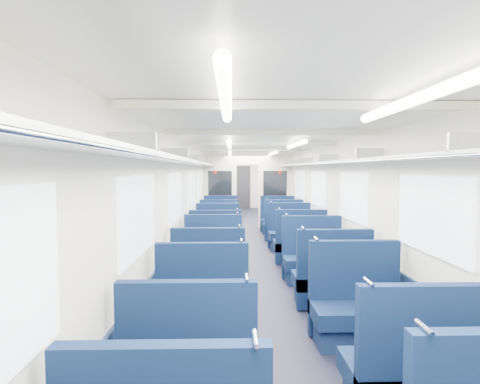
{
  "coord_description": "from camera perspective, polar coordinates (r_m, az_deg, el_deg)",
  "views": [
    {
      "loc": [
        -0.52,
        -8.68,
        1.86
      ],
      "look_at": [
        -0.25,
        2.93,
        1.14
      ],
      "focal_mm": 27.97,
      "sensor_mm": 36.0,
      "label": 1
    }
  ],
  "objects": [
    {
      "name": "floor",
      "position": [
        8.89,
        2.05,
        -8.53
      ],
      "size": [
        2.8,
        18.0,
        0.01
      ],
      "primitive_type": "cube",
      "color": "black",
      "rests_on": "ground"
    },
    {
      "name": "ceiling",
      "position": [
        8.71,
        2.08,
        6.77
      ],
      "size": [
        2.8,
        18.0,
        0.01
      ],
      "primitive_type": "cube",
      "color": "white",
      "rests_on": "wall_left"
    },
    {
      "name": "wall_left",
      "position": [
        8.75,
        -7.13,
        -0.97
      ],
      "size": [
        0.02,
        18.0,
        2.35
      ],
      "primitive_type": "cube",
      "color": "beige",
      "rests_on": "floor"
    },
    {
      "name": "dado_left",
      "position": [
        8.85,
        -6.99,
        -6.3
      ],
      "size": [
        0.03,
        17.9,
        0.7
      ],
      "primitive_type": "cube",
      "color": "#111F3B",
      "rests_on": "floor"
    },
    {
      "name": "wall_right",
      "position": [
        8.92,
        11.08,
        -0.93
      ],
      "size": [
        0.02,
        18.0,
        2.35
      ],
      "primitive_type": "cube",
      "color": "beige",
      "rests_on": "floor"
    },
    {
      "name": "dado_right",
      "position": [
        9.01,
        10.93,
        -6.16
      ],
      "size": [
        0.03,
        17.9,
        0.7
      ],
      "primitive_type": "cube",
      "color": "#111F3B",
      "rests_on": "floor"
    },
    {
      "name": "wall_far",
      "position": [
        17.7,
        0.33,
        1.32
      ],
      "size": [
        2.8,
        0.02,
        2.35
      ],
      "primitive_type": "cube",
      "color": "beige",
      "rests_on": "floor"
    },
    {
      "name": "luggage_rack_left",
      "position": [
        8.71,
        -5.94,
        4.27
      ],
      "size": [
        0.36,
        17.4,
        0.18
      ],
      "color": "#B2B5BA",
      "rests_on": "wall_left"
    },
    {
      "name": "luggage_rack_right",
      "position": [
        8.85,
        9.96,
        4.22
      ],
      "size": [
        0.36,
        17.4,
        0.18
      ],
      "color": "#B2B5BA",
      "rests_on": "wall_right"
    },
    {
      "name": "windows",
      "position": [
        8.25,
        2.26,
        0.49
      ],
      "size": [
        2.78,
        15.6,
        0.75
      ],
      "color": "white",
      "rests_on": "wall_left"
    },
    {
      "name": "ceiling_fittings",
      "position": [
        8.45,
        2.19,
        6.45
      ],
      "size": [
        2.7,
        16.06,
        0.11
      ],
      "color": "silver",
      "rests_on": "ceiling"
    },
    {
      "name": "end_door",
      "position": [
        17.65,
        0.34,
        0.74
      ],
      "size": [
        0.75,
        0.06,
        2.0
      ],
      "primitive_type": "cube",
      "color": "black",
      "rests_on": "floor"
    },
    {
      "name": "bulkhead",
      "position": [
        11.93,
        1.15,
        0.53
      ],
      "size": [
        2.8,
        0.1,
        2.35
      ],
      "color": "silver",
      "rests_on": "floor"
    },
    {
      "name": "seat_4",
      "position": [
        3.12,
        -7.66,
        -25.59
      ],
      "size": [
        0.99,
        0.55,
        1.11
      ],
      "color": "#0E2247",
      "rests_on": "floor"
    },
    {
      "name": "seat_5",
      "position": [
        3.29,
        25.37,
        -24.26
      ],
      "size": [
        0.99,
        0.55,
        1.11
      ],
      "color": "#0E2247",
      "rests_on": "floor"
    },
    {
      "name": "seat_6",
      "position": [
        4.1,
        -5.91,
        -18.22
      ],
      "size": [
        0.99,
        0.55,
        1.11
      ],
      "color": "#0E2247",
      "rests_on": "floor"
    },
    {
      "name": "seat_7",
      "position": [
        4.38,
        17.45,
        -16.91
      ],
      "size": [
        0.99,
        0.55,
        1.11
      ],
      "color": "#0E2247",
      "rests_on": "floor"
    },
    {
      "name": "seat_8",
      "position": [
        5.3,
        -4.78,
        -13.11
      ],
      "size": [
        0.99,
        0.55,
        1.11
      ],
      "color": "#0E2247",
      "rests_on": "floor"
    },
    {
      "name": "seat_9",
      "position": [
        5.32,
        13.77,
        -13.16
      ],
      "size": [
        0.99,
        0.55,
        1.11
      ],
      "color": "#0E2247",
      "rests_on": "floor"
    },
    {
      "name": "seat_10",
      "position": [
        6.45,
        -4.14,
        -10.08
      ],
      "size": [
        0.99,
        0.55,
        1.11
      ],
      "color": "#0E2247",
      "rests_on": "floor"
    },
    {
      "name": "seat_11",
      "position": [
        6.38,
        11.06,
        -10.29
      ],
      "size": [
        0.99,
        0.55,
        1.11
      ],
      "color": "#0E2247",
      "rests_on": "floor"
    },
    {
      "name": "seat_12",
      "position": [
        7.38,
        -3.78,
        -8.34
      ],
      "size": [
        0.99,
        0.55,
        1.11
      ],
      "color": "#0E2247",
      "rests_on": "floor"
    },
    {
      "name": "seat_13",
      "position": [
        7.53,
        9.09,
        -8.14
      ],
      "size": [
        0.99,
        0.55,
        1.11
      ],
      "color": "#0E2247",
      "rests_on": "floor"
    },
    {
      "name": "seat_14",
      "position": [
        8.53,
        -3.44,
        -6.72
      ],
      "size": [
        0.99,
        0.55,
        1.11
      ],
      "color": "#0E2247",
      "rests_on": "floor"
    },
    {
      "name": "seat_15",
      "position": [
        8.73,
        7.61,
        -6.51
      ],
      "size": [
        0.99,
        0.55,
        1.11
      ],
      "color": "#0E2247",
      "rests_on": "floor"
    },
    {
      "name": "seat_16",
      "position": [
        9.76,
        -3.17,
        -5.42
      ],
      "size": [
        0.99,
        0.55,
        1.11
      ],
      "color": "#0E2247",
      "rests_on": "floor"
    },
    {
      "name": "seat_17",
      "position": [
        9.86,
        6.56,
        -5.35
      ],
      "size": [
        0.99,
        0.55,
        1.11
      ],
      "color": "#0E2247",
      "rests_on": "floor"
    },
    {
      "name": "seat_18",
      "position": [
        10.97,
        -2.97,
        -4.43
      ],
      "size": [
        0.99,
        0.55,
        1.11
      ],
      "color": "#0E2247",
      "rests_on": "floor"
    },
    {
      "name": "seat_19",
      "position": [
        10.9,
        5.79,
        -4.49
      ],
      "size": [
        0.99,
        0.55,
        1.11
      ],
      "color": "#0E2247",
      "rests_on": "floor"
    }
  ]
}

